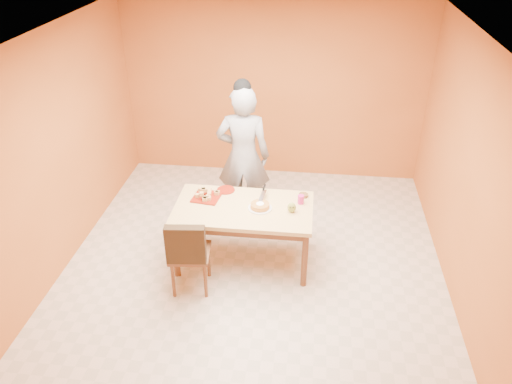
# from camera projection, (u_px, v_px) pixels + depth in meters

# --- Properties ---
(floor) EXTENTS (5.00, 5.00, 0.00)m
(floor) POSITION_uv_depth(u_px,v_px,m) (253.00, 268.00, 6.01)
(floor) COLOR beige
(floor) RESTS_ON ground
(ceiling) EXTENTS (5.00, 5.00, 0.00)m
(ceiling) POSITION_uv_depth(u_px,v_px,m) (252.00, 40.00, 4.64)
(ceiling) COLOR white
(ceiling) RESTS_ON wall_back
(wall_back) EXTENTS (4.50, 0.00, 4.50)m
(wall_back) POSITION_uv_depth(u_px,v_px,m) (274.00, 91.00, 7.46)
(wall_back) COLOR #C2672C
(wall_back) RESTS_ON floor
(wall_left) EXTENTS (0.00, 5.00, 5.00)m
(wall_left) POSITION_uv_depth(u_px,v_px,m) (53.00, 157.00, 5.55)
(wall_left) COLOR #C2672C
(wall_left) RESTS_ON floor
(wall_right) EXTENTS (0.00, 5.00, 5.00)m
(wall_right) POSITION_uv_depth(u_px,v_px,m) (471.00, 181.00, 5.09)
(wall_right) COLOR #C2672C
(wall_right) RESTS_ON floor
(dining_table) EXTENTS (1.60, 0.90, 0.76)m
(dining_table) POSITION_uv_depth(u_px,v_px,m) (244.00, 214.00, 5.81)
(dining_table) COLOR tan
(dining_table) RESTS_ON floor
(dining_chair) EXTENTS (0.49, 0.55, 0.96)m
(dining_chair) POSITION_uv_depth(u_px,v_px,m) (189.00, 252.00, 5.46)
(dining_chair) COLOR brown
(dining_chair) RESTS_ON floor
(pastry_pile) EXTENTS (0.28, 0.28, 0.09)m
(pastry_pile) POSITION_uv_depth(u_px,v_px,m) (206.00, 193.00, 5.91)
(pastry_pile) COLOR tan
(pastry_pile) RESTS_ON pastry_platter
(person) EXTENTS (0.72, 0.49, 1.91)m
(person) POSITION_uv_depth(u_px,v_px,m) (243.00, 156.00, 6.46)
(person) COLOR gray
(person) RESTS_ON floor
(pastry_platter) EXTENTS (0.35, 0.35, 0.02)m
(pastry_platter) POSITION_uv_depth(u_px,v_px,m) (207.00, 197.00, 5.94)
(pastry_platter) COLOR maroon
(pastry_platter) RESTS_ON dining_table
(red_dinner_plate) EXTENTS (0.29, 0.29, 0.01)m
(red_dinner_plate) POSITION_uv_depth(u_px,v_px,m) (226.00, 190.00, 6.09)
(red_dinner_plate) COLOR maroon
(red_dinner_plate) RESTS_ON dining_table
(white_cake_plate) EXTENTS (0.36, 0.36, 0.01)m
(white_cake_plate) POSITION_uv_depth(u_px,v_px,m) (260.00, 208.00, 5.73)
(white_cake_plate) COLOR silver
(white_cake_plate) RESTS_ON dining_table
(sponge_cake) EXTENTS (0.26, 0.26, 0.05)m
(sponge_cake) POSITION_uv_depth(u_px,v_px,m) (260.00, 206.00, 5.72)
(sponge_cake) COLOR orange
(sponge_cake) RESTS_ON white_cake_plate
(cake_server) EXTENTS (0.07, 0.27, 0.01)m
(cake_server) POSITION_uv_depth(u_px,v_px,m) (263.00, 195.00, 5.86)
(cake_server) COLOR white
(cake_server) RESTS_ON sponge_cake
(egg_ornament) EXTENTS (0.11, 0.10, 0.12)m
(egg_ornament) POSITION_uv_depth(u_px,v_px,m) (292.00, 207.00, 5.64)
(egg_ornament) COLOR olive
(egg_ornament) RESTS_ON dining_table
(magenta_glass) EXTENTS (0.08, 0.08, 0.11)m
(magenta_glass) POSITION_uv_depth(u_px,v_px,m) (301.00, 199.00, 5.81)
(magenta_glass) COLOR #C51D74
(magenta_glass) RESTS_ON dining_table
(checker_tin) EXTENTS (0.13, 0.13, 0.03)m
(checker_tin) POSITION_uv_depth(u_px,v_px,m) (303.00, 195.00, 5.96)
(checker_tin) COLOR #3D2110
(checker_tin) RESTS_ON dining_table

